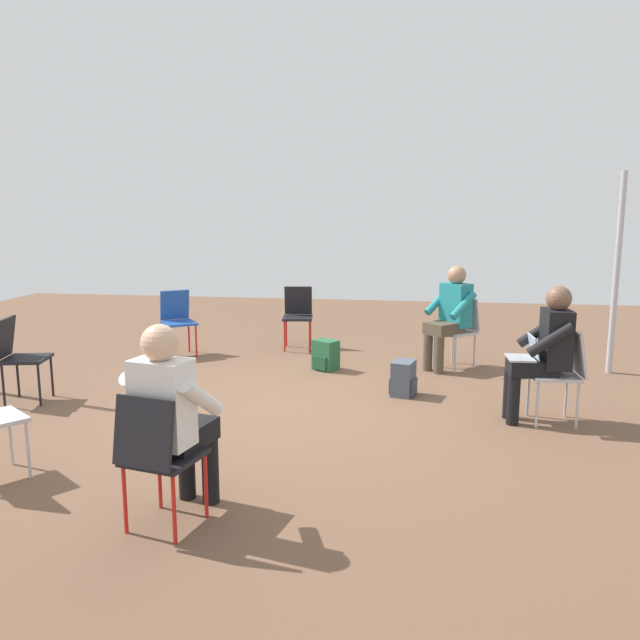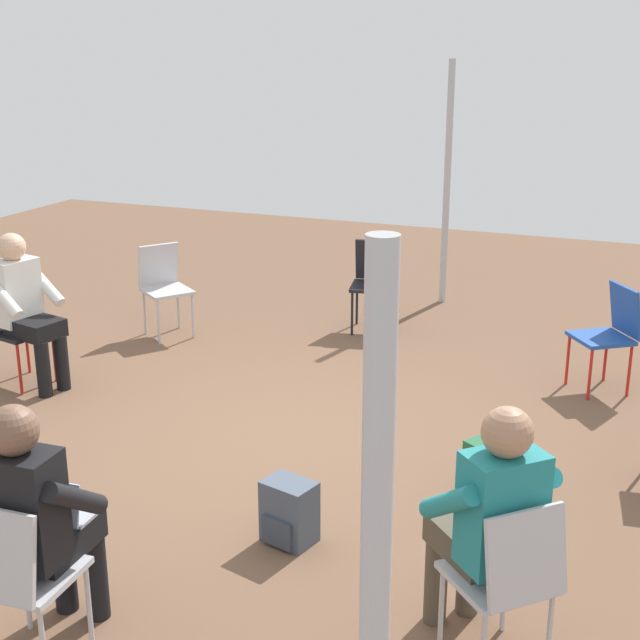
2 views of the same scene
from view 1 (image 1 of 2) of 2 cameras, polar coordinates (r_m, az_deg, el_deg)
name	(u,v)px [view 1 (image 1 of 2)]	position (r m, az deg, el deg)	size (l,w,h in m)	color
ground_plane	(286,404)	(6.21, -3.16, -7.69)	(14.83, 14.83, 0.00)	brown
chair_west	(18,353)	(6.84, -25.87, -2.74)	(0.51, 0.47, 0.85)	black
chair_south	(157,452)	(3.83, -14.69, -11.57)	(0.48, 0.51, 0.85)	black
chair_northeast	(459,327)	(7.73, 12.59, -0.62)	(0.58, 0.58, 0.85)	#B7B7BC
chair_northwest	(177,318)	(8.40, -12.90, 0.21)	(0.57, 0.58, 0.85)	#1E4799
chair_east	(563,369)	(5.95, 21.30, -4.21)	(0.46, 0.42, 0.85)	#B7B7BC
chair_north	(298,313)	(8.60, -2.04, 0.67)	(0.45, 0.48, 0.85)	black
person_with_laptop	(544,347)	(5.86, 19.82, -2.35)	(0.54, 0.51, 1.24)	black
person_in_white	(172,411)	(3.89, -13.38, -8.07)	(0.56, 0.57, 1.24)	black
person_in_teal	(450,312)	(7.57, 11.82, 0.72)	(0.63, 0.63, 1.24)	#4C4233
backpack_near_laptop_user	(326,357)	(7.47, 0.53, -3.39)	(0.34, 0.32, 0.36)	#235B38
backpack_by_empty_chair	(403,380)	(6.51, 7.63, -5.49)	(0.29, 0.32, 0.36)	#475160
tent_pole_far	(616,274)	(7.93, 25.47, 3.79)	(0.07, 0.07, 2.32)	#B2B2B7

